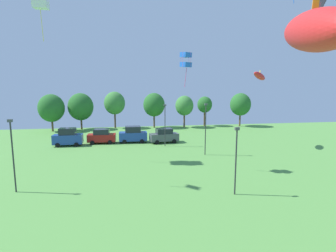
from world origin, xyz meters
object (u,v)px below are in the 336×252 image
at_px(treeline_tree_1, 81,107).
at_px(light_post_3, 236,157).
at_px(light_post_2, 165,123).
at_px(parked_car_third_from_left, 133,135).
at_px(treeline_tree_0, 51,108).
at_px(treeline_tree_2, 115,103).
at_px(treeline_tree_3, 154,105).
at_px(parked_car_second_from_left, 102,136).
at_px(kite_flying_2, 322,0).
at_px(treeline_tree_5, 205,105).
at_px(parked_car_leftmost, 68,137).
at_px(light_post_0, 13,152).
at_px(treeline_tree_4, 184,106).
at_px(light_post_1, 206,126).
at_px(treeline_tree_6, 240,104).
at_px(kite_flying_4, 313,31).
at_px(kite_flying_8, 260,76).
at_px(kite_flying_7, 186,60).
at_px(parked_car_rightmost_in_row, 164,136).

bearing_deg(treeline_tree_1, light_post_3, -64.30).
bearing_deg(light_post_2, light_post_3, -80.95).
height_order(parked_car_third_from_left, treeline_tree_0, treeline_tree_0).
bearing_deg(treeline_tree_0, light_post_3, -56.79).
distance_m(treeline_tree_1, treeline_tree_2, 6.91).
bearing_deg(treeline_tree_0, treeline_tree_2, 11.12).
bearing_deg(treeline_tree_3, parked_car_second_from_left, -123.72).
relative_size(kite_flying_2, treeline_tree_5, 0.40).
bearing_deg(treeline_tree_0, treeline_tree_1, 17.69).
height_order(parked_car_leftmost, light_post_0, light_post_0).
bearing_deg(light_post_0, treeline_tree_3, 65.42).
bearing_deg(treeline_tree_4, light_post_0, -123.63).
distance_m(treeline_tree_3, treeline_tree_4, 6.57).
relative_size(kite_flying_2, light_post_1, 0.40).
bearing_deg(light_post_0, light_post_3, -10.79).
height_order(parked_car_leftmost, light_post_1, light_post_1).
relative_size(parked_car_leftmost, treeline_tree_5, 0.63).
xyz_separation_m(parked_car_third_from_left, treeline_tree_3, (4.99, 14.82, 3.68)).
relative_size(parked_car_second_from_left, treeline_tree_4, 0.63).
relative_size(treeline_tree_3, treeline_tree_6, 1.01).
bearing_deg(kite_flying_4, treeline_tree_2, 98.25).
relative_size(kite_flying_2, treeline_tree_2, 0.34).
xyz_separation_m(kite_flying_8, treeline_tree_1, (-28.14, 20.61, -5.56)).
bearing_deg(light_post_3, treeline_tree_2, 106.18).
bearing_deg(kite_flying_2, parked_car_second_from_left, 129.07).
xyz_separation_m(treeline_tree_5, treeline_tree_6, (7.69, -1.77, 0.10)).
height_order(kite_flying_7, treeline_tree_6, kite_flying_7).
height_order(treeline_tree_3, treeline_tree_5, treeline_tree_3).
distance_m(kite_flying_7, treeline_tree_5, 33.00).
bearing_deg(kite_flying_4, kite_flying_2, 51.14).
height_order(kite_flying_4, treeline_tree_0, kite_flying_4).
height_order(parked_car_leftmost, treeline_tree_0, treeline_tree_0).
distance_m(kite_flying_7, treeline_tree_2, 32.05).
xyz_separation_m(kite_flying_2, kite_flying_4, (-9.63, -11.95, -4.99)).
height_order(parked_car_second_from_left, treeline_tree_6, treeline_tree_6).
bearing_deg(parked_car_third_from_left, parked_car_second_from_left, 179.20).
height_order(parked_car_third_from_left, treeline_tree_1, treeline_tree_1).
height_order(parked_car_third_from_left, light_post_2, light_post_2).
distance_m(kite_flying_8, light_post_2, 15.14).
relative_size(kite_flying_2, kite_flying_4, 0.51).
distance_m(parked_car_leftmost, treeline_tree_1, 16.18).
bearing_deg(treeline_tree_5, treeline_tree_0, -175.92).
relative_size(parked_car_rightmost_in_row, treeline_tree_5, 0.70).
height_order(kite_flying_8, light_post_2, kite_flying_8).
height_order(parked_car_leftmost, treeline_tree_2, treeline_tree_2).
xyz_separation_m(treeline_tree_1, treeline_tree_3, (15.17, -0.09, 0.25)).
xyz_separation_m(parked_car_leftmost, light_post_2, (14.28, -2.53, 2.20)).
relative_size(treeline_tree_1, treeline_tree_6, 1.01).
distance_m(kite_flying_8, treeline_tree_6, 21.10).
xyz_separation_m(light_post_0, treeline_tree_1, (0.09, 33.45, 1.23)).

